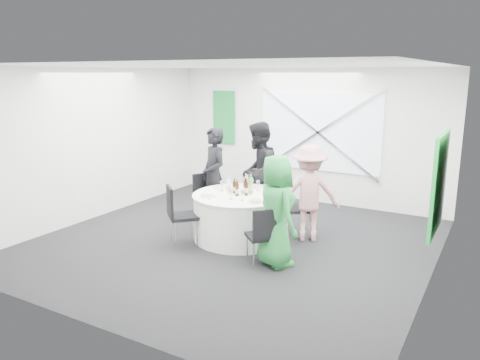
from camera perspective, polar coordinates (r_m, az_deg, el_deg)
The scene contains 47 objects.
floor at distance 7.70m, azimuth -0.75°, elevation -7.56°, with size 6.00×6.00×0.00m, color black.
ceiling at distance 7.22m, azimuth -0.81°, elevation 13.75°, with size 6.00×6.00×0.00m, color silver.
wall_back at distance 10.00m, azimuth 8.03°, elevation 5.35°, with size 6.00×6.00×0.00m, color silver.
wall_front at distance 5.05m, azimuth -18.37°, elevation -2.63°, with size 6.00×6.00×0.00m, color silver.
wall_left at distance 9.21m, azimuth -17.12°, elevation 4.26°, with size 6.00×6.00×0.00m, color silver.
wall_right at distance 6.38m, azimuth 23.11°, elevation 0.16°, with size 6.00×6.00×0.00m, color silver.
window_panel at distance 9.85m, azimuth 9.58°, elevation 5.77°, with size 2.60×0.03×1.60m, color silver.
window_brace_a at distance 9.81m, azimuth 9.50°, elevation 5.75°, with size 0.05×0.05×3.16m, color silver.
window_brace_b at distance 9.81m, azimuth 9.50°, elevation 5.75°, with size 0.05×0.05×3.16m, color silver.
green_banner at distance 10.82m, azimuth -1.98°, elevation 7.64°, with size 0.55×0.04×1.20m, color #166F2E.
green_sign at distance 7.01m, azimuth 23.09°, elevation -0.44°, with size 0.05×1.20×1.40m, color green.
banquet_table at distance 7.74m, azimuth 0.00°, elevation -4.47°, with size 1.56×1.56×0.76m.
chair_back at distance 8.63m, azimuth 2.11°, elevation -1.47°, with size 0.50×0.51×0.94m.
chair_back_left at distance 8.66m, azimuth -4.29°, elevation -1.68°, with size 0.54×0.54×0.88m.
chair_back_right at distance 7.85m, azimuth 7.62°, elevation -2.76°, with size 0.64×0.63×1.00m.
chair_front_right at distance 6.62m, azimuth 2.83°, elevation -6.41°, with size 0.56×0.56×0.87m.
chair_front_left at distance 7.45m, azimuth -7.59°, elevation -3.74°, with size 0.62×0.62×0.97m.
person_man_back_left at distance 8.49m, azimuth -3.19°, elevation 0.53°, with size 0.64×0.42×1.75m, color black.
person_man_back at distance 8.56m, azimuth 2.22°, elevation 0.95°, with size 0.89×0.49×1.84m, color black.
person_woman_pink at distance 7.67m, azimuth 8.38°, elevation -1.59°, with size 1.02×0.48×1.59m, color #C8818B.
person_woman_green at distance 6.61m, azimuth 4.43°, elevation -3.77°, with size 0.78×0.51×1.60m, color #248439.
plate_back at distance 8.10m, azimuth 1.92°, elevation -0.85°, with size 0.27×0.27×0.01m.
plate_back_left at distance 8.08m, azimuth -2.29°, elevation -0.90°, with size 0.28×0.28×0.01m.
plate_back_right at distance 7.66m, azimuth 4.05°, elevation -1.63°, with size 0.25×0.25×0.04m.
plate_front_right at distance 7.17m, azimuth 1.96°, elevation -2.61°, with size 0.27×0.27×0.04m.
plate_front_left at distance 7.51m, azimuth -3.84°, elevation -1.98°, with size 0.27×0.27×0.01m.
napkin at distance 7.51m, azimuth -4.05°, elevation -1.75°, with size 0.17×0.11×0.05m, color white.
beer_bottle_a at distance 7.69m, azimuth -0.68°, elevation -0.94°, with size 0.06×0.06×0.25m.
beer_bottle_b at distance 7.69m, azimuth 0.64°, elevation -0.91°, with size 0.06×0.06×0.26m.
beer_bottle_c at distance 7.55m, azimuth 0.77°, elevation -1.10°, with size 0.06×0.06×0.28m.
beer_bottle_d at distance 7.52m, azimuth -0.36°, elevation -1.22°, with size 0.06×0.06×0.26m.
green_water_bottle at distance 7.66m, azimuth 1.31°, elevation -0.72°, with size 0.08×0.08×0.33m.
clear_water_bottle at distance 7.63m, azimuth -1.39°, elevation -0.87°, with size 0.08×0.08×0.30m.
wine_glass_a at distance 7.32m, azimuth -1.13°, elevation -1.40°, with size 0.07×0.07×0.17m.
wine_glass_b at distance 7.94m, azimuth 1.46°, elevation -0.27°, with size 0.07×0.07×0.17m.
wine_glass_c at distance 7.86m, azimuth 2.21°, elevation -0.40°, with size 0.07×0.07×0.17m.
wine_glass_d at distance 7.24m, azimuth 0.25°, elevation -1.56°, with size 0.07×0.07×0.17m.
wine_glass_e at distance 7.94m, azimuth 0.58°, elevation -0.26°, with size 0.07×0.07×0.17m.
wine_glass_f at distance 7.84m, azimuth -2.24°, elevation -0.45°, with size 0.07×0.07×0.17m.
fork_a at distance 8.19m, azimuth -0.57°, elevation -0.72°, with size 0.01×0.15×0.01m, color silver.
knife_a at distance 8.06m, azimuth -2.72°, elevation -0.96°, with size 0.01×0.15×0.01m, color silver.
fork_b at distance 7.55m, azimuth 4.29°, elevation -1.95°, with size 0.01×0.15×0.01m, color silver.
knife_b at distance 7.86m, azimuth 3.91°, elevation -1.34°, with size 0.01×0.15×0.01m, color silver.
fork_c at distance 7.74m, azimuth -4.23°, elevation -1.58°, with size 0.01×0.15×0.01m, color silver.
knife_c at distance 7.35m, azimuth -3.77°, elevation -2.35°, with size 0.01×0.15×0.01m, color silver.
fork_d at distance 8.04m, azimuth 2.88°, elevation -0.99°, with size 0.01×0.15×0.01m, color silver.
knife_d at distance 8.19m, azimuth 0.70°, elevation -0.73°, with size 0.01×0.15×0.01m, color silver.
Camera 1 is at (3.67, -6.21, 2.70)m, focal length 35.00 mm.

